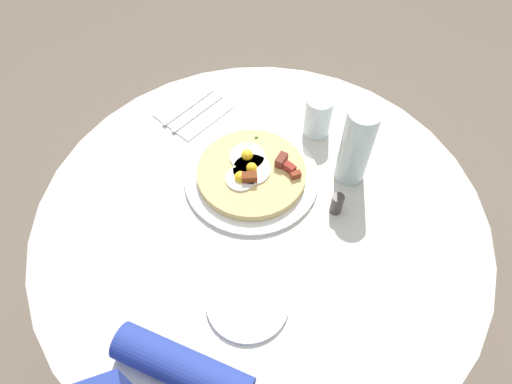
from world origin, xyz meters
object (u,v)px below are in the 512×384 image
(dining_table, at_px, (260,252))
(pizza_plate, at_px, (252,177))
(water_glass, at_px, (318,116))
(water_bottle, at_px, (356,146))
(fork, at_px, (198,113))
(knife, at_px, (189,106))
(pepper_shaker, at_px, (337,204))
(breakfast_pizza, at_px, (252,172))
(bread_plate, at_px, (248,302))

(dining_table, distance_m, pizza_plate, 0.21)
(water_glass, distance_m, water_bottle, 0.17)
(pizza_plate, distance_m, fork, 0.26)
(knife, xyz_separation_m, water_bottle, (0.35, 0.31, 0.10))
(knife, distance_m, pepper_shaker, 0.49)
(fork, xyz_separation_m, water_glass, (0.16, 0.27, 0.05))
(water_bottle, bearing_deg, fork, -136.97)
(pepper_shaker, bearing_deg, knife, -151.14)
(pizza_plate, distance_m, pepper_shaker, 0.21)
(water_glass, bearing_deg, knife, -122.96)
(water_glass, xyz_separation_m, pepper_shaker, (0.24, -0.06, -0.03))
(breakfast_pizza, distance_m, fork, 0.26)
(pizza_plate, bearing_deg, water_bottle, 74.13)
(water_glass, bearing_deg, breakfast_pizza, -66.07)
(pepper_shaker, bearing_deg, water_bottle, 138.60)
(water_glass, height_order, pepper_shaker, water_glass)
(breakfast_pizza, height_order, pepper_shaker, breakfast_pizza)
(breakfast_pizza, bearing_deg, fork, -164.92)
(dining_table, xyz_separation_m, fork, (-0.36, -0.05, 0.18))
(breakfast_pizza, distance_m, pepper_shaker, 0.21)
(fork, bearing_deg, water_bottle, -75.82)
(knife, relative_size, water_glass, 1.62)
(pepper_shaker, bearing_deg, pizza_plate, -134.18)
(pizza_plate, height_order, fork, pizza_plate)
(knife, bearing_deg, pizza_plate, -102.16)
(breakfast_pizza, bearing_deg, knife, -163.25)
(pizza_plate, xyz_separation_m, breakfast_pizza, (-0.00, 0.00, 0.02))
(bread_plate, distance_m, water_glass, 0.50)
(fork, bearing_deg, water_glass, -58.73)
(dining_table, xyz_separation_m, breakfast_pizza, (-0.11, 0.01, 0.20))
(pizza_plate, xyz_separation_m, water_bottle, (0.06, 0.23, 0.10))
(dining_table, xyz_separation_m, water_bottle, (-0.04, 0.24, 0.28))
(water_glass, relative_size, water_bottle, 0.53)
(pizza_plate, relative_size, pepper_shaker, 5.94)
(water_bottle, bearing_deg, knife, -138.06)
(dining_table, height_order, breakfast_pizza, breakfast_pizza)
(pizza_plate, bearing_deg, water_glass, 113.96)
(breakfast_pizza, distance_m, water_glass, 0.23)
(bread_plate, bearing_deg, pizza_plate, 159.90)
(pizza_plate, distance_m, water_bottle, 0.26)
(water_bottle, distance_m, pepper_shaker, 0.14)
(breakfast_pizza, bearing_deg, pepper_shaker, 45.71)
(water_bottle, height_order, pepper_shaker, water_bottle)
(fork, height_order, pepper_shaker, pepper_shaker)
(pizza_plate, bearing_deg, pepper_shaker, 45.82)
(water_glass, bearing_deg, pizza_plate, -66.04)
(dining_table, bearing_deg, knife, -169.81)
(bread_plate, height_order, pepper_shaker, pepper_shaker)
(breakfast_pizza, xyz_separation_m, bread_plate, (0.29, -0.11, -0.02))
(breakfast_pizza, xyz_separation_m, water_glass, (-0.09, 0.21, 0.03))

